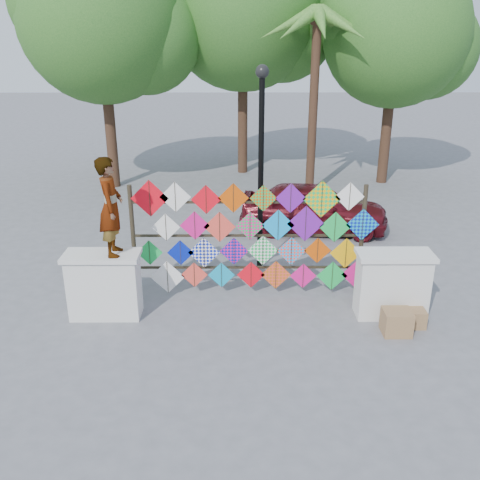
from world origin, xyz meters
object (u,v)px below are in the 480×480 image
(vendor_woman, at_px, (111,207))
(lamppost, at_px, (261,152))
(kite_rack, at_px, (254,238))
(sedan, at_px, (314,207))

(vendor_woman, xyz_separation_m, lamppost, (2.75, 2.20, 0.51))
(kite_rack, relative_size, vendor_woman, 2.75)
(kite_rack, distance_m, lamppost, 1.94)
(vendor_woman, relative_size, sedan, 0.46)
(kite_rack, bearing_deg, sedan, 65.15)
(vendor_woman, distance_m, sedan, 6.50)
(sedan, xyz_separation_m, lamppost, (-1.55, -2.44, 2.02))
(kite_rack, height_order, lamppost, lamppost)
(kite_rack, bearing_deg, vendor_woman, -160.13)
(vendor_woman, distance_m, lamppost, 3.56)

